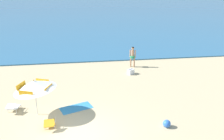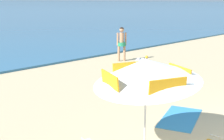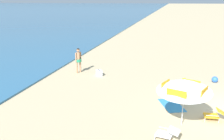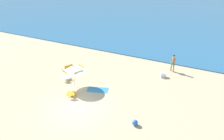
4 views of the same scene
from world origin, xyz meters
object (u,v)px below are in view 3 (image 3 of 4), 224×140
(beach_umbrella_striped_main, at_px, (184,85))
(lounge_chair_beside_umbrella, at_px, (215,114))
(person_standing_near_shore, at_px, (78,59))
(beach_towel, at_px, (172,105))
(beach_ball, at_px, (215,79))
(cooler_box, at_px, (99,73))
(lounge_chair_under_umbrella, at_px, (167,133))

(beach_umbrella_striped_main, xyz_separation_m, lounge_chair_beside_umbrella, (0.78, -1.40, -1.48))
(person_standing_near_shore, xyz_separation_m, beach_towel, (-4.79, -6.60, -1.02))
(beach_umbrella_striped_main, bearing_deg, person_standing_near_shore, 45.59)
(beach_umbrella_striped_main, height_order, lounge_chair_beside_umbrella, beach_umbrella_striped_main)
(lounge_chair_beside_umbrella, xyz_separation_m, beach_ball, (5.78, -0.80, -0.08))
(person_standing_near_shore, distance_m, beach_ball, 9.26)
(beach_umbrella_striped_main, xyz_separation_m, cooler_box, (6.39, 5.37, -1.54))
(person_standing_near_shore, bearing_deg, beach_ball, -91.98)
(lounge_chair_beside_umbrella, xyz_separation_m, person_standing_near_shore, (6.10, 8.42, 0.76))
(beach_umbrella_striped_main, distance_m, lounge_chair_under_umbrella, 2.10)
(beach_umbrella_striped_main, bearing_deg, beach_ball, -18.46)
(cooler_box, height_order, beach_ball, cooler_box)
(lounge_chair_beside_umbrella, relative_size, cooler_box, 1.53)
(lounge_chair_beside_umbrella, xyz_separation_m, beach_towel, (1.31, 1.82, -0.27))
(lounge_chair_under_umbrella, height_order, beach_towel, lounge_chair_under_umbrella)
(cooler_box, distance_m, beach_ball, 7.56)
(person_standing_near_shore, distance_m, beach_towel, 8.22)
(lounge_chair_beside_umbrella, relative_size, beach_ball, 2.37)
(lounge_chair_under_umbrella, distance_m, person_standing_near_shore, 10.53)
(person_standing_near_shore, xyz_separation_m, cooler_box, (-0.50, -1.66, -0.82))
(beach_umbrella_striped_main, xyz_separation_m, beach_towel, (2.10, 0.43, -1.74))
(cooler_box, height_order, beach_towel, cooler_box)
(cooler_box, relative_size, beach_ball, 1.55)
(beach_umbrella_striped_main, bearing_deg, lounge_chair_under_umbrella, 158.19)
(beach_umbrella_striped_main, height_order, beach_towel, beach_umbrella_striped_main)
(lounge_chair_beside_umbrella, distance_m, beach_ball, 5.84)
(beach_umbrella_striped_main, relative_size, lounge_chair_beside_umbrella, 2.62)
(cooler_box, bearing_deg, lounge_chair_beside_umbrella, -129.65)
(lounge_chair_beside_umbrella, height_order, cooler_box, lounge_chair_beside_umbrella)
(lounge_chair_beside_umbrella, bearing_deg, beach_umbrella_striped_main, 119.28)
(lounge_chair_beside_umbrella, height_order, beach_towel, lounge_chair_beside_umbrella)
(person_standing_near_shore, relative_size, beach_towel, 0.99)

